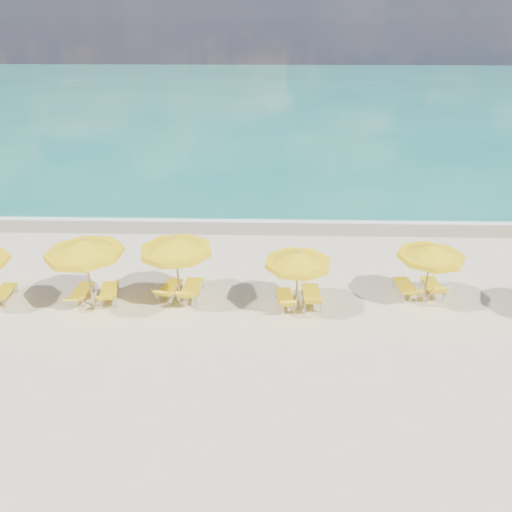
{
  "coord_description": "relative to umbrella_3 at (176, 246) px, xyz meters",
  "views": [
    {
      "loc": [
        0.45,
        -14.75,
        9.14
      ],
      "look_at": [
        0.0,
        1.5,
        1.2
      ],
      "focal_mm": 35.0,
      "sensor_mm": 36.0,
      "label": 1
    }
  ],
  "objects": [
    {
      "name": "lounger_2_left",
      "position": [
        -3.46,
        -0.02,
        -1.94
      ],
      "size": [
        0.56,
        1.66,
        0.63
      ],
      "rotation": [
        0.0,
        0.0,
        -0.01
      ],
      "color": "#A5A8AD",
      "rests_on": "ground"
    },
    {
      "name": "lounger_4_left",
      "position": [
        3.69,
        -0.27,
        -1.93
      ],
      "size": [
        0.69,
        1.65,
        0.78
      ],
      "rotation": [
        0.0,
        0.0,
        0.09
      ],
      "color": "#A5A8AD",
      "rests_on": "ground"
    },
    {
      "name": "wet_sand_band",
      "position": [
        2.65,
        7.13,
        -2.14
      ],
      "size": [
        120.0,
        2.6,
        0.01
      ],
      "primitive_type": "cube",
      "color": "tan",
      "rests_on": "ground"
    },
    {
      "name": "ocean",
      "position": [
        2.65,
        47.73,
        -2.14
      ],
      "size": [
        120.0,
        80.0,
        0.3
      ],
      "primitive_type": "cube",
      "color": "#147262",
      "rests_on": "ground"
    },
    {
      "name": "lounger_3_right",
      "position": [
        0.39,
        0.19,
        -1.9
      ],
      "size": [
        0.74,
        1.88,
        0.88
      ],
      "rotation": [
        0.0,
        0.0,
        -0.07
      ],
      "color": "#A5A8AD",
      "rests_on": "ground"
    },
    {
      "name": "lounger_5_right",
      "position": [
        9.0,
        0.75,
        -1.93
      ],
      "size": [
        0.57,
        1.6,
        0.79
      ],
      "rotation": [
        0.0,
        0.0,
        0.0
      ],
      "color": "#A5A8AD",
      "rests_on": "ground"
    },
    {
      "name": "whitecap_near",
      "position": [
        -3.35,
        16.73,
        -2.14
      ],
      "size": [
        14.0,
        0.36,
        0.05
      ],
      "primitive_type": "cube",
      "color": "white",
      "rests_on": "ground"
    },
    {
      "name": "umbrella_3",
      "position": [
        0.0,
        0.0,
        0.0
      ],
      "size": [
        2.86,
        2.86,
        2.5
      ],
      "rotation": [
        0.0,
        0.0,
        -0.17
      ],
      "color": "tan",
      "rests_on": "ground"
    },
    {
      "name": "lounger_2_right",
      "position": [
        -2.47,
        -0.04,
        -1.92
      ],
      "size": [
        0.88,
        1.8,
        0.79
      ],
      "rotation": [
        0.0,
        0.0,
        0.19
      ],
      "color": "#A5A8AD",
      "rests_on": "ground"
    },
    {
      "name": "lounger_4_right",
      "position": [
        4.61,
        -0.08,
        -1.91
      ],
      "size": [
        0.65,
        1.8,
        0.86
      ],
      "rotation": [
        0.0,
        0.0,
        0.02
      ],
      "color": "#A5A8AD",
      "rests_on": "ground"
    },
    {
      "name": "ground_plane",
      "position": [
        2.65,
        -0.27,
        -2.14
      ],
      "size": [
        120.0,
        120.0,
        0.0
      ],
      "primitive_type": "plane",
      "color": "beige"
    },
    {
      "name": "umbrella_5",
      "position": [
        8.55,
        0.16,
        -0.21
      ],
      "size": [
        2.48,
        2.48,
        2.26
      ],
      "rotation": [
        0.0,
        0.0,
        -0.12
      ],
      "color": "tan",
      "rests_on": "ground"
    },
    {
      "name": "lounger_3_left",
      "position": [
        -0.4,
        0.29,
        -1.93
      ],
      "size": [
        0.81,
        1.7,
        0.77
      ],
      "rotation": [
        0.0,
        0.0,
        -0.17
      ],
      "color": "#A5A8AD",
      "rests_on": "ground"
    },
    {
      "name": "foam_line",
      "position": [
        2.65,
        7.93,
        -2.14
      ],
      "size": [
        120.0,
        1.2,
        0.03
      ],
      "primitive_type": "cube",
      "color": "white",
      "rests_on": "ground"
    },
    {
      "name": "whitecap_far",
      "position": [
        10.65,
        23.73,
        -2.14
      ],
      "size": [
        18.0,
        0.3,
        0.05
      ],
      "primitive_type": "cube",
      "color": "white",
      "rests_on": "ground"
    },
    {
      "name": "umbrella_4",
      "position": [
        4.07,
        -0.43,
        -0.22
      ],
      "size": [
        2.68,
        2.68,
        2.25
      ],
      "rotation": [
        0.0,
        0.0,
        0.24
      ],
      "color": "tan",
      "rests_on": "ground"
    },
    {
      "name": "lounger_5_left",
      "position": [
        8.02,
        0.62,
        -1.92
      ],
      "size": [
        0.68,
        1.7,
        0.79
      ],
      "rotation": [
        0.0,
        0.0,
        0.07
      ],
      "color": "#A5A8AD",
      "rests_on": "ground"
    },
    {
      "name": "lounger_1_right",
      "position": [
        -6.18,
        -0.16,
        -1.94
      ],
      "size": [
        0.63,
        1.63,
        0.73
      ],
      "rotation": [
        0.0,
        0.0,
        0.06
      ],
      "color": "#A5A8AD",
      "rests_on": "ground"
    },
    {
      "name": "umbrella_2",
      "position": [
        -2.93,
        -0.42,
        0.07
      ],
      "size": [
        3.26,
        3.26,
        2.59
      ],
      "rotation": [
        0.0,
        0.0,
        0.34
      ],
      "color": "tan",
      "rests_on": "ground"
    }
  ]
}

